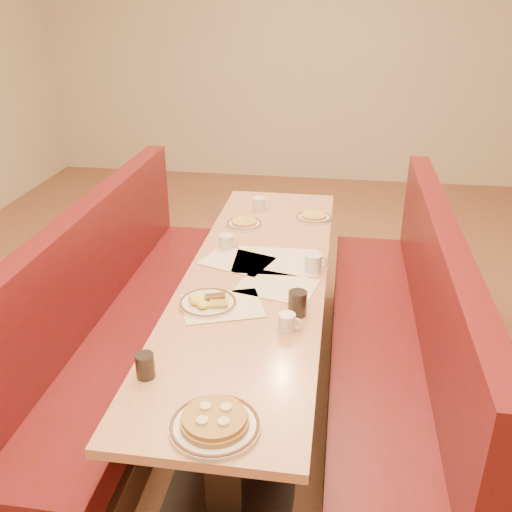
# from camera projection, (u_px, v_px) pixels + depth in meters

# --- Properties ---
(ground) EXTENTS (8.00, 8.00, 0.00)m
(ground) POSITION_uv_depth(u_px,v_px,m) (256.00, 395.00, 3.17)
(ground) COLOR #9E6647
(ground) RESTS_ON ground
(room_envelope) EXTENTS (6.04, 8.04, 2.82)m
(room_envelope) POSITION_uv_depth(u_px,v_px,m) (256.00, 20.00, 2.34)
(room_envelope) COLOR beige
(room_envelope) RESTS_ON ground
(diner_table) EXTENTS (0.70, 2.50, 0.75)m
(diner_table) POSITION_uv_depth(u_px,v_px,m) (256.00, 338.00, 3.01)
(diner_table) COLOR black
(diner_table) RESTS_ON ground
(booth_left) EXTENTS (0.55, 2.50, 1.05)m
(booth_left) POSITION_uv_depth(u_px,v_px,m) (123.00, 329.00, 3.11)
(booth_left) COLOR #4C3326
(booth_left) RESTS_ON ground
(booth_right) EXTENTS (0.55, 2.50, 1.05)m
(booth_right) POSITION_uv_depth(u_px,v_px,m) (397.00, 352.00, 2.91)
(booth_right) COLOR #4C3326
(booth_right) RESTS_ON ground
(placemat_near_left) EXTENTS (0.42, 0.37, 0.00)m
(placemat_near_left) POSITION_uv_depth(u_px,v_px,m) (222.00, 306.00, 2.57)
(placemat_near_left) COLOR #FFEBC7
(placemat_near_left) RESTS_ON diner_table
(placemat_near_right) EXTENTS (0.41, 0.34, 0.00)m
(placemat_near_right) POSITION_uv_depth(u_px,v_px,m) (277.00, 286.00, 2.73)
(placemat_near_right) COLOR #FFEBC7
(placemat_near_right) RESTS_ON diner_table
(placemat_far_left) EXTENTS (0.41, 0.36, 0.00)m
(placemat_far_left) POSITION_uv_depth(u_px,v_px,m) (237.00, 261.00, 2.98)
(placemat_far_left) COLOR #FFEBC7
(placemat_far_left) RESTS_ON diner_table
(placemat_far_right) EXTENTS (0.45, 0.34, 0.00)m
(placemat_far_right) POSITION_uv_depth(u_px,v_px,m) (276.00, 261.00, 2.98)
(placemat_far_right) COLOR #FFEBC7
(placemat_far_right) RESTS_ON diner_table
(pancake_plate) EXTENTS (0.30, 0.30, 0.07)m
(pancake_plate) POSITION_uv_depth(u_px,v_px,m) (215.00, 423.00, 1.85)
(pancake_plate) COLOR silver
(pancake_plate) RESTS_ON diner_table
(eggs_plate) EXTENTS (0.26, 0.26, 0.05)m
(eggs_plate) POSITION_uv_depth(u_px,v_px,m) (207.00, 302.00, 2.57)
(eggs_plate) COLOR silver
(eggs_plate) RESTS_ON diner_table
(extra_plate_mid) EXTENTS (0.22, 0.22, 0.04)m
(extra_plate_mid) POSITION_uv_depth(u_px,v_px,m) (313.00, 217.00, 3.52)
(extra_plate_mid) COLOR silver
(extra_plate_mid) RESTS_ON diner_table
(extra_plate_far) EXTENTS (0.21, 0.21, 0.04)m
(extra_plate_far) POSITION_uv_depth(u_px,v_px,m) (244.00, 223.00, 3.42)
(extra_plate_far) COLOR silver
(extra_plate_far) RESTS_ON diner_table
(coffee_mug_a) EXTENTS (0.10, 0.07, 0.08)m
(coffee_mug_a) POSITION_uv_depth(u_px,v_px,m) (287.00, 322.00, 2.37)
(coffee_mug_a) COLOR silver
(coffee_mug_a) RESTS_ON diner_table
(coffee_mug_b) EXTENTS (0.11, 0.08, 0.08)m
(coffee_mug_b) POSITION_uv_depth(u_px,v_px,m) (227.00, 242.00, 3.11)
(coffee_mug_b) COLOR silver
(coffee_mug_b) RESTS_ON diner_table
(coffee_mug_c) EXTENTS (0.12, 0.09, 0.09)m
(coffee_mug_c) POSITION_uv_depth(u_px,v_px,m) (314.00, 263.00, 2.86)
(coffee_mug_c) COLOR silver
(coffee_mug_c) RESTS_ON diner_table
(coffee_mug_d) EXTENTS (0.11, 0.08, 0.08)m
(coffee_mug_d) POSITION_uv_depth(u_px,v_px,m) (259.00, 204.00, 3.64)
(coffee_mug_d) COLOR silver
(coffee_mug_d) RESTS_ON diner_table
(soda_tumbler_near) EXTENTS (0.07, 0.07, 0.10)m
(soda_tumbler_near) POSITION_uv_depth(u_px,v_px,m) (145.00, 366.00, 2.09)
(soda_tumbler_near) COLOR black
(soda_tumbler_near) RESTS_ON diner_table
(soda_tumbler_mid) EXTENTS (0.08, 0.08, 0.11)m
(soda_tumbler_mid) POSITION_uv_depth(u_px,v_px,m) (297.00, 303.00, 2.48)
(soda_tumbler_mid) COLOR black
(soda_tumbler_mid) RESTS_ON diner_table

